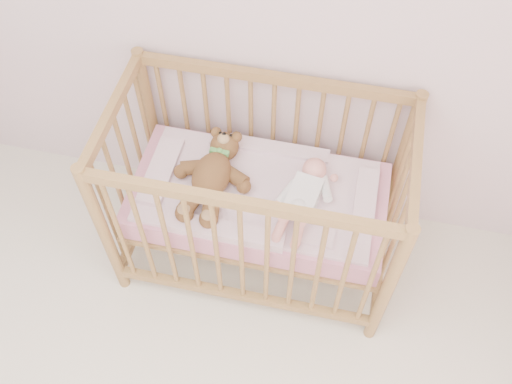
% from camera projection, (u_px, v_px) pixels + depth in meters
% --- Properties ---
extents(crib, '(1.36, 0.76, 1.00)m').
position_uv_depth(crib, '(258.00, 198.00, 2.75)').
color(crib, '#A57946').
rests_on(crib, floor).
extents(mattress, '(1.22, 0.62, 0.13)m').
position_uv_depth(mattress, '(258.00, 200.00, 2.76)').
color(mattress, pink).
rests_on(mattress, crib).
extents(blanket, '(1.10, 0.58, 0.06)m').
position_uv_depth(blanket, '(258.00, 191.00, 2.70)').
color(blanket, pink).
rests_on(blanket, mattress).
extents(baby, '(0.33, 0.55, 0.12)m').
position_uv_depth(baby, '(304.00, 193.00, 2.60)').
color(baby, white).
rests_on(baby, blanket).
extents(teddy_bear, '(0.43, 0.58, 0.15)m').
position_uv_depth(teddy_bear, '(212.00, 176.00, 2.65)').
color(teddy_bear, brown).
rests_on(teddy_bear, blanket).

